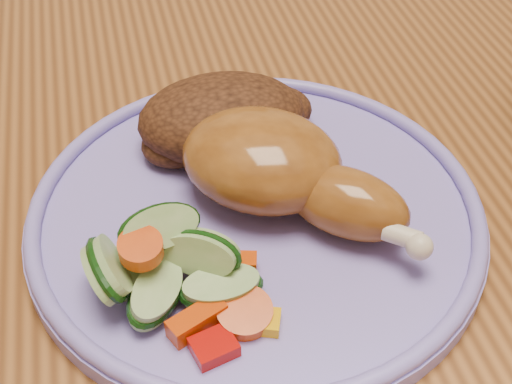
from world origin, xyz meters
TOP-DOWN VIEW (x-y plane):
  - dining_table at (0.00, 0.00)m, footprint 0.90×1.40m
  - chair_far at (0.00, 0.63)m, footprint 0.42×0.42m
  - plate at (-0.05, -0.07)m, footprint 0.28×0.28m
  - plate_rim at (-0.05, -0.07)m, footprint 0.28×0.28m
  - chicken_leg at (-0.03, -0.07)m, footprint 0.15×0.15m
  - rice_pilaf at (-0.05, -0.00)m, footprint 0.12×0.08m
  - vegetable_pile at (-0.11, -0.12)m, footprint 0.11×0.10m

SIDE VIEW (x-z plane):
  - chair_far at x=0.00m, z-range 0.04..0.95m
  - dining_table at x=0.00m, z-range 0.29..1.04m
  - plate at x=-0.05m, z-range 0.75..0.76m
  - plate_rim at x=-0.05m, z-range 0.76..0.77m
  - vegetable_pile at x=-0.11m, z-range 0.75..0.80m
  - rice_pilaf at x=-0.05m, z-range 0.76..0.81m
  - chicken_leg at x=-0.03m, z-range 0.76..0.81m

